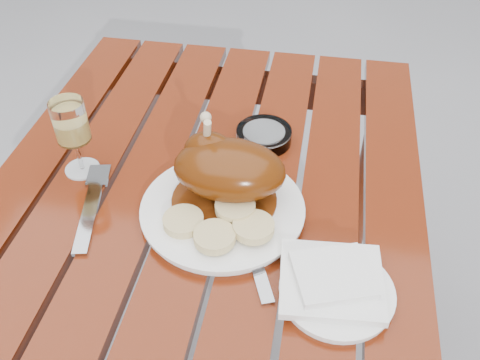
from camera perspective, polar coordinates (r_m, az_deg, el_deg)
name	(u,v)px	position (r m, az deg, el deg)	size (l,w,h in m)	color
table	(205,330)	(1.24, -3.80, -15.70)	(0.80, 1.20, 0.75)	maroon
dinner_plate	(223,210)	(0.93, -1.86, -3.23)	(0.29, 0.29, 0.02)	white
roast_duck	(226,168)	(0.92, -1.48, 1.27)	(0.20, 0.19, 0.14)	#522109
bread_dumplings	(222,223)	(0.88, -1.98, -4.59)	(0.19, 0.13, 0.03)	beige
wine_glass	(74,138)	(1.02, -17.24, 4.33)	(0.07, 0.07, 0.15)	#FADC72
side_plate	(337,292)	(0.84, 10.27, -11.70)	(0.17, 0.17, 0.01)	white
napkin	(331,280)	(0.83, 9.72, -10.52)	(0.15, 0.14, 0.01)	white
ashtray	(264,136)	(1.09, 2.56, 4.73)	(0.11, 0.11, 0.03)	#B2B7BC
fork	(90,210)	(0.98, -15.70, -3.12)	(0.02, 0.20, 0.01)	gray
knife	(252,250)	(0.88, 1.29, -7.48)	(0.02, 0.22, 0.01)	gray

